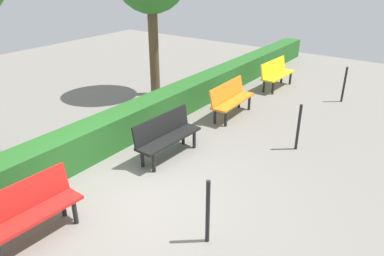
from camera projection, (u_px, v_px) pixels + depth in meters
The scene contains 9 objects.
ground_plane at pixel (143, 198), 6.07m from camera, with size 23.98×23.98×0.00m, color gray.
bench_yellow at pixel (276, 73), 11.22m from camera, with size 1.55×0.53×0.86m.
bench_orange at pixel (231, 98), 9.14m from camera, with size 1.60×0.51×0.86m.
bench_black at pixel (166, 134), 7.21m from camera, with size 1.55×0.52×0.86m.
bench_red at pixel (28, 210), 5.02m from camera, with size 1.45×0.52×0.86m.
hedge_row at pixel (118, 128), 7.81m from camera, with size 19.98×0.62×0.70m, color #266023.
railing_post_near at pixel (344, 85), 10.08m from camera, with size 0.06×0.06×1.00m, color black.
railing_post_mid at pixel (298, 127), 7.47m from camera, with size 0.06×0.06×1.00m, color black.
railing_post_far at pixel (208, 212), 4.94m from camera, with size 0.06×0.06×1.00m, color black.
Camera 1 is at (3.63, 3.58, 3.60)m, focal length 33.98 mm.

